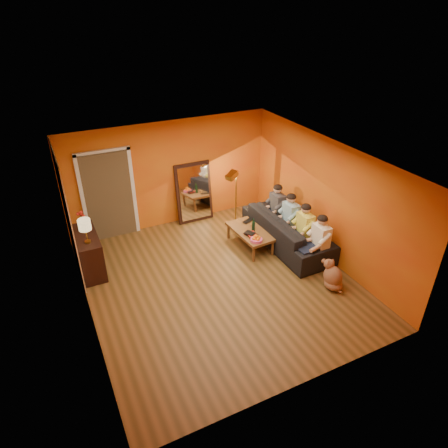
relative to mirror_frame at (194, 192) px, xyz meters
name	(u,v)px	position (x,y,z in m)	size (l,w,h in m)	color
room_shell	(211,218)	(-0.55, -2.26, 0.54)	(5.00, 5.50, 2.60)	brown
white_accent	(67,214)	(-3.04, -0.88, 0.54)	(0.02, 1.90, 2.58)	white
doorway_recess	(108,194)	(-2.05, 0.20, 0.29)	(1.06, 0.30, 2.10)	#3F2D19
door_jamb_left	(83,201)	(-2.62, 0.08, 0.29)	(0.08, 0.06, 2.20)	white
door_jamb_right	(133,192)	(-1.48, 0.08, 0.29)	(0.08, 0.06, 2.20)	white
door_header	(102,152)	(-2.05, 0.08, 1.36)	(1.22, 0.06, 0.08)	white
mirror_frame	(194,192)	(0.00, 0.00, 0.00)	(0.92, 0.06, 1.52)	black
mirror_glass	(195,193)	(0.00, -0.04, 0.00)	(0.78, 0.02, 1.36)	white
sideboard	(89,253)	(-2.79, -1.08, -0.34)	(0.44, 1.18, 0.85)	black
table_lamp	(86,231)	(-2.79, -1.38, 0.34)	(0.24, 0.24, 0.51)	beige
sofa	(287,230)	(1.45, -2.04, -0.39)	(0.98, 2.52, 0.74)	black
coffee_table	(250,238)	(0.65, -1.75, -0.55)	(0.62, 1.22, 0.42)	brown
floor_lamp	(236,200)	(0.80, -0.75, -0.04)	(0.30, 0.24, 1.44)	gold
dog	(333,274)	(1.38, -3.76, -0.45)	(0.34, 0.52, 0.62)	#916041
person_far_left	(320,241)	(1.58, -3.04, -0.15)	(0.70, 0.44, 1.22)	white
person_mid_left	(304,229)	(1.58, -2.49, -0.15)	(0.70, 0.44, 1.22)	#E3DE4B
person_mid_right	(290,218)	(1.58, -1.94, -0.15)	(0.70, 0.44, 1.22)	#85B4CD
person_far_right	(277,208)	(1.58, -1.39, -0.15)	(0.70, 0.44, 1.22)	#36363B
fruit_bowl	(256,238)	(0.55, -2.20, -0.26)	(0.26, 0.26, 0.16)	#E5508A
wine_bottle	(253,225)	(0.70, -1.80, -0.18)	(0.07, 0.07, 0.31)	black
tumbler	(252,225)	(0.77, -1.63, -0.30)	(0.09, 0.09, 0.09)	#B27F3F
laptop	(250,221)	(0.83, -1.40, -0.33)	(0.31, 0.20, 0.02)	black
book_lower	(247,236)	(0.47, -1.95, -0.33)	(0.20, 0.27, 0.03)	black
book_mid	(248,235)	(0.48, -1.94, -0.30)	(0.18, 0.25, 0.02)	red
book_upper	(248,235)	(0.47, -1.96, -0.28)	(0.16, 0.22, 0.02)	black
vase	(83,226)	(-2.79, -0.83, 0.18)	(0.18, 0.18, 0.19)	black
flowers	(80,215)	(-2.79, -0.83, 0.43)	(0.17, 0.17, 0.45)	red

